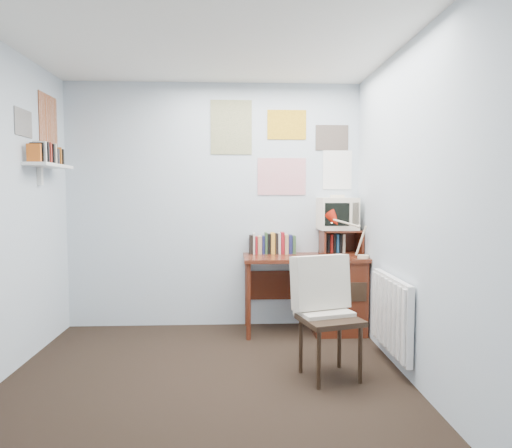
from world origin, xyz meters
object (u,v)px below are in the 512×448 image
(desk_chair, at_px, (330,320))
(radiator, at_px, (391,314))
(desk, at_px, (331,291))
(tv_riser, at_px, (341,242))
(wall_shelf, at_px, (49,166))
(desk_lamp, at_px, (364,237))
(crt_tv, at_px, (337,212))

(desk_chair, distance_m, radiator, 0.58)
(desk_chair, bearing_deg, desk, 62.10)
(tv_riser, height_order, wall_shelf, wall_shelf)
(desk_chair, distance_m, tv_riser, 1.39)
(desk_lamp, distance_m, wall_shelf, 2.92)
(desk_chair, xyz_separation_m, tv_riser, (0.37, 1.26, 0.44))
(desk, distance_m, desk_lamp, 0.64)
(crt_tv, height_order, radiator, crt_tv)
(desk, distance_m, radiator, 0.97)
(wall_shelf, bearing_deg, desk, 8.40)
(tv_riser, bearing_deg, crt_tv, 151.76)
(tv_riser, bearing_deg, desk_lamp, -62.79)
(desk_chair, bearing_deg, desk_lamp, 46.18)
(desk_lamp, height_order, crt_tv, crt_tv)
(crt_tv, distance_m, radiator, 1.32)
(desk, relative_size, tv_riser, 3.00)
(radiator, bearing_deg, tv_riser, 99.28)
(radiator, bearing_deg, wall_shelf, 169.11)
(desk, relative_size, wall_shelf, 1.94)
(desk, height_order, desk_chair, desk_chair)
(radiator, height_order, wall_shelf, wall_shelf)
(desk, bearing_deg, radiator, -72.76)
(tv_riser, height_order, crt_tv, crt_tv)
(desk_chair, xyz_separation_m, crt_tv, (0.33, 1.28, 0.75))
(radiator, bearing_deg, crt_tv, 101.06)
(desk_lamp, xyz_separation_m, radiator, (0.02, -0.75, -0.54))
(crt_tv, relative_size, radiator, 0.47)
(desk_chair, xyz_separation_m, desk_lamp, (0.52, 0.97, 0.52))
(tv_riser, relative_size, crt_tv, 1.07)
(desk, xyz_separation_m, radiator, (0.29, -0.93, 0.01))
(desk_chair, bearing_deg, crt_tv, 59.86)
(desk, bearing_deg, desk_chair, -102.36)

